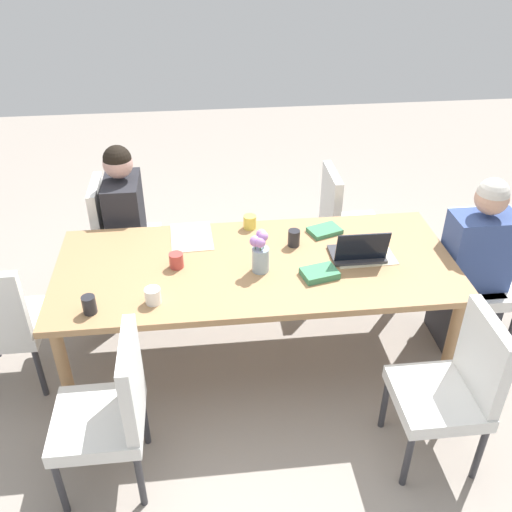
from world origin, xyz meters
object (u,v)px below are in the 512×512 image
(person_near_left_mid, at_px, (128,234))
(coffee_mug_far_left, at_px, (153,296))
(chair_head_left_left_near, at_px, (476,270))
(book_blue_cover, at_px, (325,230))
(chair_near_right_far, at_px, (344,220))
(flower_vase, at_px, (260,252))
(coffee_mug_centre_right, at_px, (294,238))
(chair_near_left_mid, at_px, (119,233))
(coffee_mug_near_left, at_px, (176,260))
(person_head_left_left_near, at_px, (473,274))
(chair_far_left_far, at_px, (454,384))
(dining_table, at_px, (256,272))
(coffee_mug_centre_left, at_px, (250,222))
(laptop_head_left_left_near, at_px, (358,252))
(coffee_mug_near_right, at_px, (89,305))
(chair_far_right_mid, at_px, (111,408))
(book_red_cover, at_px, (320,273))

(person_near_left_mid, distance_m, coffee_mug_far_left, 1.16)
(chair_head_left_left_near, height_order, book_blue_cover, chair_head_left_left_near)
(chair_near_right_far, relative_size, book_blue_cover, 4.50)
(flower_vase, height_order, coffee_mug_far_left, flower_vase)
(coffee_mug_centre_right, bearing_deg, coffee_mug_far_left, 30.09)
(chair_head_left_left_near, xyz_separation_m, flower_vase, (1.45, 0.18, 0.36))
(chair_head_left_left_near, height_order, chair_near_left_mid, same)
(chair_near_right_far, height_order, coffee_mug_near_left, chair_near_right_far)
(person_head_left_left_near, height_order, chair_far_left_far, person_head_left_left_near)
(dining_table, relative_size, book_blue_cover, 11.84)
(person_head_left_left_near, distance_m, coffee_mug_far_left, 2.04)
(coffee_mug_centre_left, distance_m, book_blue_cover, 0.49)
(laptop_head_left_left_near, bearing_deg, dining_table, -1.38)
(chair_near_right_far, height_order, flower_vase, flower_vase)
(dining_table, xyz_separation_m, book_blue_cover, (-0.48, -0.30, 0.08))
(person_head_left_left_near, xyz_separation_m, coffee_mug_near_right, (2.32, 0.40, 0.26))
(chair_near_left_mid, height_order, chair_far_right_mid, same)
(coffee_mug_near_left, height_order, coffee_mug_centre_left, coffee_mug_near_left)
(book_red_cover, bearing_deg, flower_vase, -29.85)
(person_head_left_left_near, distance_m, chair_far_left_far, 1.01)
(coffee_mug_centre_left, bearing_deg, chair_head_left_left_near, 167.89)
(dining_table, height_order, flower_vase, flower_vase)
(chair_near_right_far, xyz_separation_m, book_blue_cover, (0.29, 0.55, 0.25))
(person_head_left_left_near, xyz_separation_m, coffee_mug_near_left, (1.87, 0.02, 0.25))
(flower_vase, distance_m, coffee_mug_far_left, 0.66)
(coffee_mug_near_left, bearing_deg, coffee_mug_centre_left, -139.42)
(person_near_left_mid, relative_size, coffee_mug_centre_left, 13.46)
(coffee_mug_centre_left, bearing_deg, book_red_cover, 119.91)
(chair_far_right_mid, relative_size, coffee_mug_centre_right, 8.52)
(flower_vase, bearing_deg, book_red_cover, 163.50)
(flower_vase, distance_m, book_blue_cover, 0.61)
(coffee_mug_far_left, bearing_deg, dining_table, -151.73)
(person_near_left_mid, xyz_separation_m, coffee_mug_near_right, (0.08, 1.15, 0.26))
(coffee_mug_far_left, distance_m, book_red_cover, 0.95)
(coffee_mug_centre_right, bearing_deg, laptop_head_left_left_near, 152.54)
(dining_table, xyz_separation_m, flower_vase, (-0.02, 0.08, 0.19))
(chair_near_left_mid, bearing_deg, coffee_mug_centre_right, 150.08)
(chair_far_right_mid, xyz_separation_m, flower_vase, (-0.81, -0.75, 0.36))
(coffee_mug_far_left, bearing_deg, coffee_mug_centre_left, -129.01)
(coffee_mug_near_right, relative_size, book_blue_cover, 0.50)
(dining_table, relative_size, person_near_left_mid, 1.98)
(chair_head_left_left_near, relative_size, laptop_head_left_left_near, 2.81)
(chair_head_left_left_near, bearing_deg, laptop_head_left_left_near, 8.04)
(chair_far_left_far, bearing_deg, book_red_cover, -50.14)
(dining_table, bearing_deg, chair_near_right_far, -131.92)
(person_near_left_mid, xyz_separation_m, book_red_cover, (-1.18, 0.96, 0.23))
(chair_head_left_left_near, height_order, coffee_mug_near_right, chair_head_left_left_near)
(chair_far_left_far, bearing_deg, coffee_mug_far_left, -19.70)
(person_head_left_left_near, bearing_deg, chair_near_left_mid, -19.35)
(laptop_head_left_left_near, relative_size, coffee_mug_centre_left, 3.60)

